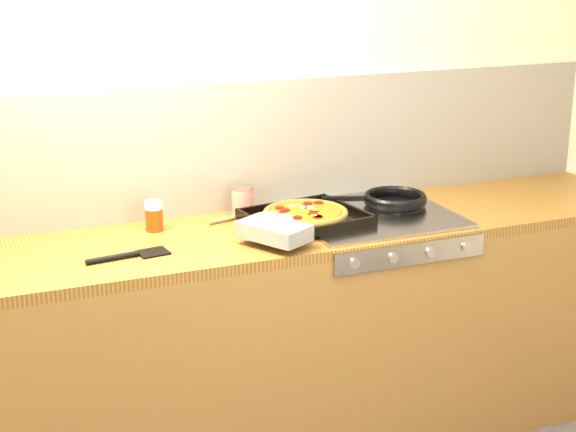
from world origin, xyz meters
name	(u,v)px	position (x,y,z in m)	size (l,w,h in m)	color
room_shell	(233,147)	(0.00, 1.39, 1.15)	(3.20, 3.20, 3.20)	white
counter_run	(262,344)	(0.00, 1.10, 0.45)	(3.20, 0.62, 0.90)	brown
stovetop	(371,215)	(0.45, 1.10, 0.91)	(0.60, 0.56, 0.02)	#9E9DA2
pizza_on_tray	(296,219)	(0.12, 1.06, 0.94)	(0.54, 0.52, 0.07)	black
frying_pan	(394,200)	(0.58, 1.15, 0.94)	(0.43, 0.32, 0.04)	black
tomato_can	(242,201)	(0.00, 1.29, 0.96)	(0.11, 0.11, 0.12)	#9E0C19
juice_glass	(154,216)	(-0.35, 1.25, 0.96)	(0.08, 0.08, 0.11)	#C5370B
wooden_spoon	(249,214)	(0.02, 1.28, 0.91)	(0.30, 0.10, 0.02)	#B27E4B
black_spatula	(130,255)	(-0.50, 1.00, 0.91)	(0.29, 0.10, 0.02)	black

